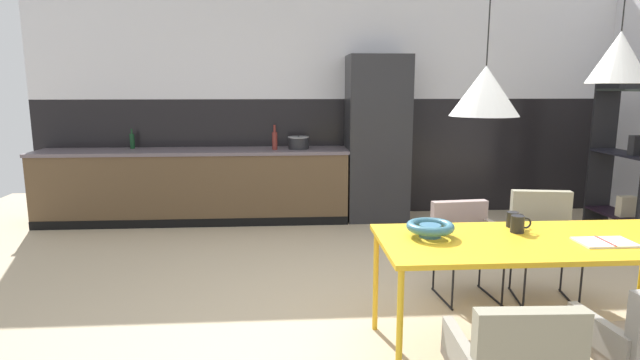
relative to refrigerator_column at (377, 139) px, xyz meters
The scene contains 18 objects.
ground_plane 3.21m from the refrigerator_column, 99.69° to the right, with size 9.71×9.71×0.00m, color tan.
back_wall_splashback_dark 0.68m from the refrigerator_column, 144.94° to the left, with size 7.47×0.12×1.48m, color black.
back_wall_panel_upper 1.37m from the refrigerator_column, 144.94° to the left, with size 7.47×0.12×1.48m, color silver.
kitchen_counter 2.31m from the refrigerator_column, behind, with size 3.74×0.63×0.89m.
refrigerator_column is the anchor object (origin of this frame).
dining_table 3.41m from the refrigerator_column, 83.04° to the right, with size 1.96×0.81×0.74m.
armchair_far_side 2.53m from the refrigerator_column, 83.67° to the right, with size 0.52×0.51×0.74m.
armchair_by_stool 2.72m from the refrigerator_column, 70.92° to the right, with size 0.55×0.54×0.83m.
fruit_bowl 3.30m from the refrigerator_column, 94.36° to the right, with size 0.29×0.29×0.09m.
open_book 3.57m from the refrigerator_column, 77.95° to the right, with size 0.32×0.21×0.02m.
mug_white_ceramic 3.12m from the refrigerator_column, 83.48° to the right, with size 0.12×0.08×0.10m.
mug_glass_clear 3.25m from the refrigerator_column, 84.18° to the right, with size 0.13×0.08×0.11m.
cooking_pot 0.97m from the refrigerator_column, behind, with size 0.26×0.26×0.17m.
bottle_spice_small 1.26m from the refrigerator_column, behind, with size 0.06×0.06×0.30m.
bottle_oil_tall 3.01m from the refrigerator_column, behind, with size 0.06×0.06×0.24m.
open_shelf_unit 2.74m from the refrigerator_column, 22.77° to the right, with size 0.30×0.93×1.76m.
pendant_lamp_over_table_near 3.40m from the refrigerator_column, 89.68° to the right, with size 0.40×0.40×1.44m.
pendant_lamp_over_table_far 3.53m from the refrigerator_column, 76.45° to the right, with size 0.34×0.34×1.25m.
Camera 1 is at (-0.62, -3.27, 1.65)m, focal length 28.95 mm.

